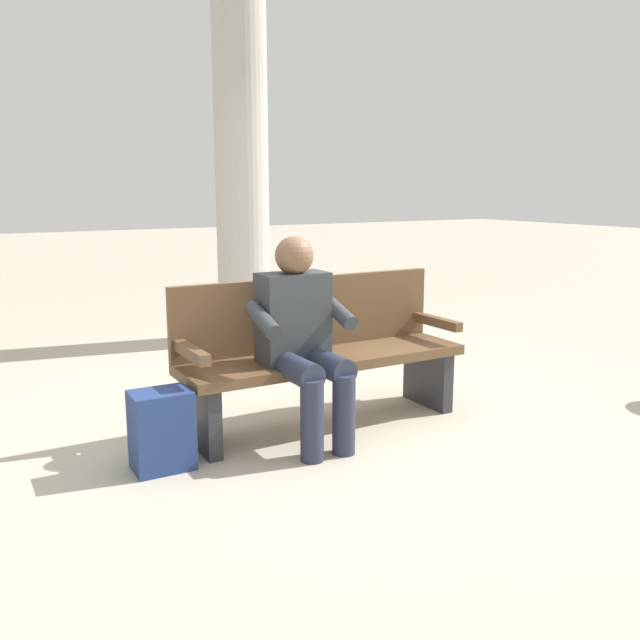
% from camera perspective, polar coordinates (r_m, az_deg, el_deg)
% --- Properties ---
extents(ground_plane, '(40.00, 40.00, 0.00)m').
position_cam_1_polar(ground_plane, '(4.27, 0.43, -8.75)').
color(ground_plane, '#B7AD99').
extents(bench_near, '(1.80, 0.48, 0.90)m').
position_cam_1_polar(bench_near, '(4.20, -0.06, -2.56)').
color(bench_near, brown).
rests_on(bench_near, ground).
extents(person_seated, '(0.57, 0.57, 1.18)m').
position_cam_1_polar(person_seated, '(3.84, -1.50, -1.26)').
color(person_seated, '#33383D').
rests_on(person_seated, ground).
extents(backpack, '(0.31, 0.27, 0.42)m').
position_cam_1_polar(backpack, '(3.67, -13.15, -9.00)').
color(backpack, navy).
rests_on(backpack, ground).
extents(support_pillar, '(0.50, 0.50, 3.95)m').
position_cam_1_polar(support_pillar, '(6.55, -6.64, 15.65)').
color(support_pillar, '#B2AFA8').
rests_on(support_pillar, ground).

